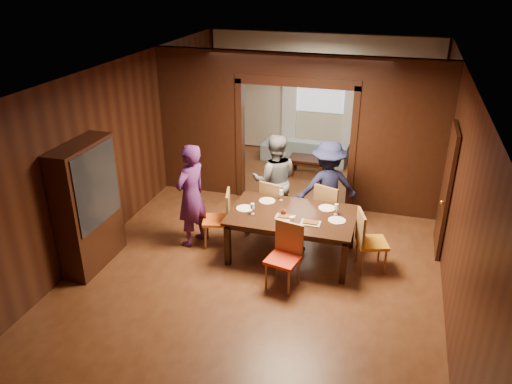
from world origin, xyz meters
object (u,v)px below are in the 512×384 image
(sofa, at_px, (305,149))
(chair_near, at_px, (283,258))
(chair_left, at_px, (216,218))
(person_grey, at_px, (275,180))
(chair_far_l, at_px, (276,205))
(chair_far_r, at_px, (330,208))
(person_purple, at_px, (191,196))
(dining_table, at_px, (292,235))
(chair_right, at_px, (372,241))
(coffee_table, at_px, (307,166))
(person_navy, at_px, (328,187))
(hutch, at_px, (88,206))

(sofa, height_order, chair_near, chair_near)
(chair_left, xyz_separation_m, chair_near, (1.35, -0.86, 0.00))
(person_grey, height_order, chair_left, person_grey)
(chair_far_l, bearing_deg, chair_far_r, -156.19)
(person_purple, relative_size, chair_left, 1.82)
(dining_table, relative_size, chair_near, 2.03)
(sofa, distance_m, chair_right, 4.69)
(chair_left, relative_size, chair_right, 1.00)
(coffee_table, bearing_deg, person_purple, -110.27)
(dining_table, relative_size, chair_far_l, 2.03)
(coffee_table, relative_size, chair_far_l, 0.82)
(sofa, bearing_deg, chair_near, 99.63)
(chair_far_r, relative_size, chair_near, 1.00)
(person_grey, xyz_separation_m, sofa, (-0.08, 3.26, -0.55))
(person_purple, distance_m, chair_left, 0.57)
(coffee_table, bearing_deg, chair_near, -83.83)
(sofa, height_order, chair_far_r, chair_far_r)
(sofa, xyz_separation_m, chair_right, (1.89, -4.29, 0.19))
(person_purple, bearing_deg, coffee_table, 178.33)
(person_purple, xyz_separation_m, person_navy, (2.08, 1.10, -0.05))
(chair_left, xyz_separation_m, chair_far_l, (0.83, 0.77, 0.00))
(chair_left, relative_size, chair_far_r, 1.00)
(person_grey, distance_m, chair_right, 2.11)
(coffee_table, bearing_deg, hutch, -119.50)
(sofa, relative_size, chair_right, 2.07)
(person_grey, distance_m, sofa, 3.31)
(hutch, bearing_deg, chair_near, 4.09)
(chair_right, bearing_deg, person_grey, 42.49)
(chair_left, bearing_deg, person_grey, 128.39)
(sofa, bearing_deg, chair_left, 83.24)
(chair_left, bearing_deg, chair_right, 74.28)
(sofa, bearing_deg, chair_right, 115.80)
(dining_table, height_order, chair_right, chair_right)
(coffee_table, bearing_deg, chair_right, -64.09)
(chair_left, relative_size, hutch, 0.48)
(sofa, distance_m, coffee_table, 0.89)
(person_grey, relative_size, coffee_table, 2.12)
(person_grey, bearing_deg, hutch, 25.52)
(person_purple, bearing_deg, person_grey, 152.05)
(coffee_table, relative_size, hutch, 0.40)
(chair_left, xyz_separation_m, chair_right, (2.55, -0.01, 0.00))
(chair_left, height_order, hutch, hutch)
(chair_far_l, xyz_separation_m, chair_far_r, (0.93, 0.14, 0.00))
(chair_far_l, bearing_deg, chair_right, 171.03)
(person_grey, relative_size, chair_left, 1.75)
(sofa, xyz_separation_m, chair_left, (-0.66, -4.27, 0.19))
(person_purple, relative_size, coffee_table, 2.21)
(person_navy, height_order, sofa, person_navy)
(chair_right, bearing_deg, coffee_table, 7.84)
(chair_far_l, bearing_deg, person_grey, -53.21)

